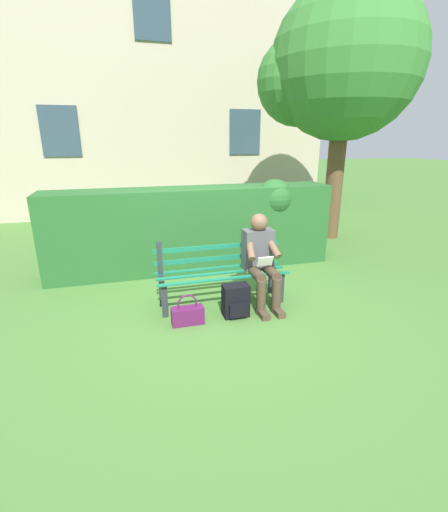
% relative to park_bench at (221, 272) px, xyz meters
% --- Properties ---
extents(ground, '(60.00, 60.00, 0.00)m').
position_rel_park_bench_xyz_m(ground, '(0.00, 0.06, -0.41)').
color(ground, '#477533').
extents(park_bench, '(1.67, 0.46, 0.85)m').
position_rel_park_bench_xyz_m(park_bench, '(0.00, 0.00, 0.00)').
color(park_bench, '#2D3338').
rests_on(park_bench, ground).
extents(person_seated, '(0.44, 0.73, 1.17)m').
position_rel_park_bench_xyz_m(person_seated, '(-0.49, 0.16, 0.20)').
color(person_seated, '#4C4C51').
rests_on(person_seated, ground).
extents(hedge_backdrop, '(4.55, 0.75, 1.43)m').
position_rel_park_bench_xyz_m(hedge_backdrop, '(0.05, -1.41, 0.28)').
color(hedge_backdrop, '#265B28').
rests_on(hedge_backdrop, ground).
extents(tree, '(3.01, 2.86, 4.85)m').
position_rel_park_bench_xyz_m(tree, '(-3.03, -2.60, 2.93)').
color(tree, brown).
rests_on(tree, ground).
extents(building_facade, '(9.64, 3.18, 7.95)m').
position_rel_park_bench_xyz_m(building_facade, '(0.10, -7.47, 3.56)').
color(building_facade, '#BCAD93').
rests_on(building_facade, ground).
extents(backpack, '(0.31, 0.26, 0.40)m').
position_rel_park_bench_xyz_m(backpack, '(-0.07, 0.43, -0.22)').
color(backpack, black).
rests_on(backpack, ground).
extents(handbag, '(0.37, 0.15, 0.37)m').
position_rel_park_bench_xyz_m(handbag, '(0.52, 0.47, -0.30)').
color(handbag, '#59194C').
rests_on(handbag, ground).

